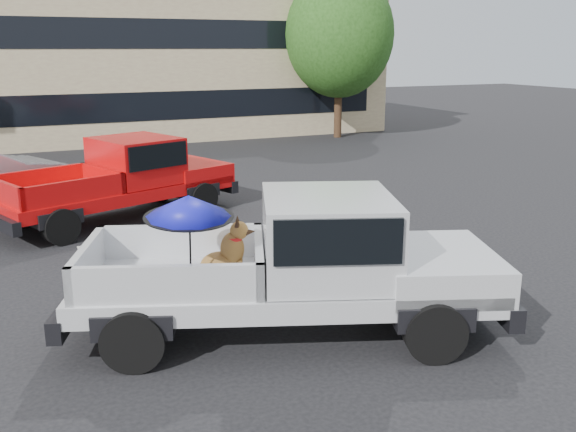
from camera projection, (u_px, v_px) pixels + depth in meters
name	position (u px, v px, depth m)	size (l,w,h in m)	color
ground	(327.00, 303.00, 9.59)	(90.00, 90.00, 0.00)	black
stripe_left	(101.00, 289.00, 10.14)	(0.12, 5.00, 0.01)	silver
stripe_right	(415.00, 243.00, 12.56)	(0.12, 5.00, 0.01)	silver
motel_building	(143.00, 59.00, 28.03)	(20.40, 8.40, 6.30)	tan
tree_right	(339.00, 34.00, 26.21)	(4.46, 4.46, 6.78)	#332114
tree_back	(209.00, 33.00, 31.98)	(4.68, 4.68, 7.11)	#332114
silver_pickup	(310.00, 258.00, 8.37)	(6.01, 3.87, 2.06)	black
red_pickup	(131.00, 174.00, 14.25)	(5.71, 3.60, 1.78)	black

